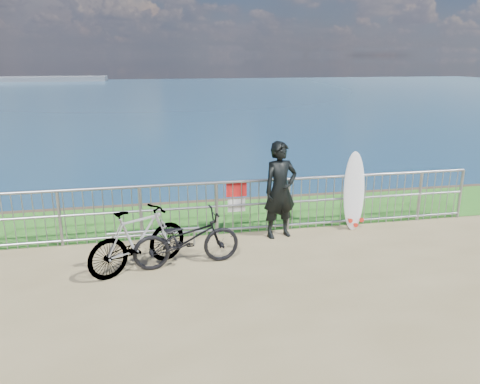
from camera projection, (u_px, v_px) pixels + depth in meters
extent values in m
plane|color=#27701F|center=(232.00, 215.00, 10.68)|extent=(120.00, 120.00, 0.00)
cube|color=brown|center=(224.00, 289.00, 12.52)|extent=(120.00, 0.30, 5.00)
plane|color=navy|center=(155.00, 99.00, 94.26)|extent=(260.00, 260.00, 0.00)
cylinder|color=gray|center=(241.00, 181.00, 9.34)|extent=(10.00, 0.06, 0.06)
cylinder|color=gray|center=(241.00, 205.00, 9.48)|extent=(10.00, 0.05, 0.05)
cylinder|color=gray|center=(241.00, 228.00, 9.62)|extent=(10.00, 0.05, 0.05)
cylinder|color=gray|center=(60.00, 219.00, 8.84)|extent=(0.06, 0.06, 1.10)
cylinder|color=gray|center=(141.00, 214.00, 9.12)|extent=(0.06, 0.06, 1.10)
cylinder|color=gray|center=(217.00, 209.00, 9.40)|extent=(0.06, 0.06, 1.10)
cylinder|color=gray|center=(288.00, 205.00, 9.68)|extent=(0.06, 0.06, 1.10)
cylinder|color=gray|center=(356.00, 200.00, 9.96)|extent=(0.06, 0.06, 1.10)
cylinder|color=gray|center=(420.00, 196.00, 10.25)|extent=(0.06, 0.06, 1.10)
cylinder|color=gray|center=(460.00, 194.00, 10.43)|extent=(0.06, 0.06, 1.10)
cube|color=red|center=(236.00, 189.00, 9.43)|extent=(0.42, 0.02, 0.30)
cube|color=white|center=(236.00, 190.00, 9.43)|extent=(0.38, 0.01, 0.08)
cube|color=white|center=(236.00, 205.00, 9.53)|extent=(0.36, 0.02, 0.26)
imported|color=black|center=(280.00, 190.00, 9.21)|extent=(0.79, 0.60, 1.94)
ellipsoid|color=silver|center=(354.00, 191.00, 9.72)|extent=(0.52, 0.49, 1.63)
cone|color=red|center=(349.00, 219.00, 9.75)|extent=(0.10, 0.18, 0.10)
cone|color=red|center=(360.00, 219.00, 9.80)|extent=(0.10, 0.18, 0.10)
cone|color=red|center=(354.00, 224.00, 9.81)|extent=(0.10, 0.18, 0.10)
imported|color=black|center=(187.00, 239.00, 8.04)|extent=(1.91, 0.86, 0.97)
imported|color=black|center=(138.00, 239.00, 7.85)|extent=(1.85, 1.37, 1.10)
cylinder|color=gray|center=(154.00, 231.00, 8.83)|extent=(1.72, 0.05, 0.05)
cylinder|color=gray|center=(113.00, 242.00, 8.73)|extent=(0.04, 0.04, 0.33)
cylinder|color=gray|center=(194.00, 236.00, 9.02)|extent=(0.04, 0.04, 0.33)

